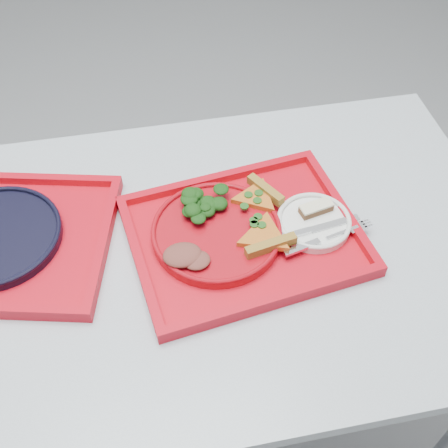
{
  "coord_description": "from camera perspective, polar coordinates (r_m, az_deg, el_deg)",
  "views": [
    {
      "loc": [
        0.08,
        -0.69,
        1.64
      ],
      "look_at": [
        0.22,
        0.03,
        0.78
      ],
      "focal_mm": 45.0,
      "sensor_mm": 36.0,
      "label": 1
    }
  ],
  "objects": [
    {
      "name": "tray_main",
      "position": [
        1.14,
        2.06,
        -1.41
      ],
      "size": [
        0.49,
        0.41,
        0.01
      ],
      "primitive_type": "cube",
      "rotation": [
        0.0,
        0.0,
        0.14
      ],
      "color": "red",
      "rests_on": "table"
    },
    {
      "name": "meat_portion",
      "position": [
        1.07,
        -4.26,
        -3.16
      ],
      "size": [
        0.08,
        0.06,
        0.02
      ],
      "primitive_type": "ellipsoid",
      "color": "brown",
      "rests_on": "dinner_plate"
    },
    {
      "name": "table",
      "position": [
        1.19,
        -10.08,
        -5.9
      ],
      "size": [
        1.6,
        0.8,
        0.75
      ],
      "color": "#9BA3AE",
      "rests_on": "ground"
    },
    {
      "name": "pizza_slice_b",
      "position": [
        1.17,
        3.28,
        2.86
      ],
      "size": [
        0.14,
        0.14,
        0.02
      ],
      "primitive_type": null,
      "rotation": [
        0.0,
        0.0,
        3.68
      ],
      "color": "gold",
      "rests_on": "dinner_plate"
    },
    {
      "name": "dinner_plate",
      "position": [
        1.13,
        -0.77,
        -0.96
      ],
      "size": [
        0.26,
        0.26,
        0.02
      ],
      "primitive_type": "cylinder",
      "color": "#A40A15",
      "rests_on": "tray_main"
    },
    {
      "name": "salad_heap",
      "position": [
        1.14,
        -1.89,
        2.09
      ],
      "size": [
        0.08,
        0.07,
        0.04
      ],
      "primitive_type": "ellipsoid",
      "color": "black",
      "rests_on": "dinner_plate"
    },
    {
      "name": "knife",
      "position": [
        1.14,
        9.48,
        -0.39
      ],
      "size": [
        0.19,
        0.04,
        0.01
      ],
      "primitive_type": "cube",
      "rotation": [
        0.0,
        0.0,
        0.15
      ],
      "color": "silver",
      "rests_on": "side_plate"
    },
    {
      "name": "side_plate",
      "position": [
        1.16,
        9.08,
        0.07
      ],
      "size": [
        0.15,
        0.15,
        0.01
      ],
      "primitive_type": "cylinder",
      "color": "white",
      "rests_on": "tray_main"
    },
    {
      "name": "ground",
      "position": [
        1.78,
        -7.03,
        -18.38
      ],
      "size": [
        10.0,
        10.0,
        0.0
      ],
      "primitive_type": "plane",
      "color": "gray",
      "rests_on": "ground"
    },
    {
      "name": "dessert_bar",
      "position": [
        1.17,
        9.34,
        1.6
      ],
      "size": [
        0.07,
        0.04,
        0.02
      ],
      "rotation": [
        0.0,
        0.0,
        0.22
      ],
      "color": "#502B1A",
      "rests_on": "side_plate"
    },
    {
      "name": "pizza_slice_a",
      "position": [
        1.1,
        4.12,
        -1.07
      ],
      "size": [
        0.12,
        0.14,
        0.02
      ],
      "primitive_type": null,
      "rotation": [
        0.0,
        0.0,
        1.77
      ],
      "color": "gold",
      "rests_on": "dinner_plate"
    },
    {
      "name": "fork",
      "position": [
        1.12,
        10.29,
        -1.46
      ],
      "size": [
        0.18,
        0.07,
        0.01
      ],
      "primitive_type": "cube",
      "rotation": [
        0.0,
        0.0,
        0.24
      ],
      "color": "silver",
      "rests_on": "side_plate"
    }
  ]
}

